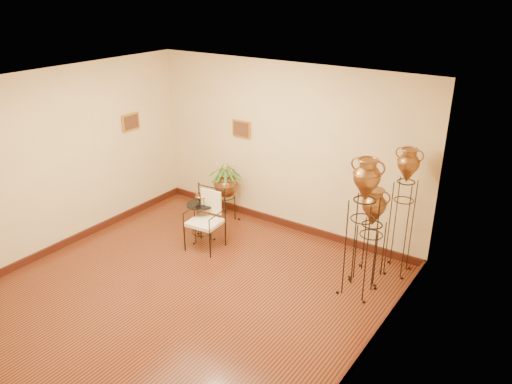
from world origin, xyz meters
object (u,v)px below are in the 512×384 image
Objects in this scene: amphora_tall at (402,211)px; side_table at (201,221)px; armchair at (204,220)px; planter_urn at (226,183)px; amphora_mid at (362,227)px.

side_table is (-2.97, -0.87, -0.64)m from amphora_tall.
armchair is (-2.74, -1.05, -0.48)m from amphora_tall.
amphora_tall reaches higher than planter_urn.
side_table is (0.16, -0.87, -0.34)m from planter_urn.
armchair is at bearing -38.64° from side_table.
amphora_mid is 3.00m from planter_urn.
armchair is (-2.48, -0.24, -0.49)m from amphora_mid.
amphora_tall is at bearing 16.26° from side_table.
armchair is at bearing -158.92° from amphora_tall.
side_table is (-0.24, 0.19, -0.16)m from armchair.
planter_urn is 1.48× the size of side_table.
planter_urn reaches higher than armchair.
amphora_mid reaches higher than armchair.
amphora_mid is 2.80m from side_table.
amphora_tall is 1.94× the size of armchair.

